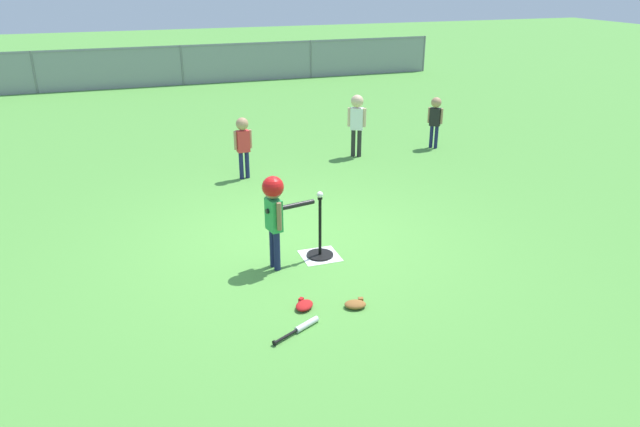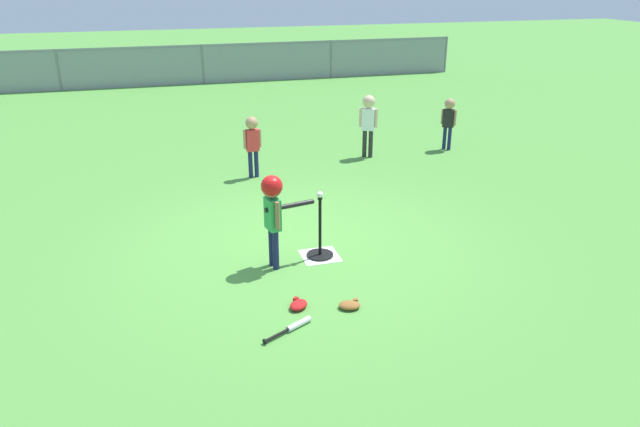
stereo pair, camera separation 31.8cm
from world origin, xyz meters
name	(u,v)px [view 1 (the left image)]	position (x,y,z in m)	size (l,w,h in m)	color
ground_plane	(299,241)	(0.00, 0.00, 0.00)	(60.00, 60.00, 0.00)	#51933D
home_plate	(320,256)	(0.11, -0.47, 0.00)	(0.44, 0.44, 0.01)	white
batting_tee	(320,247)	(0.11, -0.47, 0.12)	(0.32, 0.32, 0.75)	black
baseball_on_tee	(320,195)	(0.11, -0.47, 0.78)	(0.07, 0.07, 0.07)	white
batter_child	(274,204)	(-0.46, -0.59, 0.79)	(0.63, 0.31, 1.11)	#191E4C
fielder_deep_right	(435,116)	(3.70, 3.23, 0.63)	(0.22, 0.22, 0.98)	#191E4C
fielder_deep_left	(357,117)	(2.08, 3.19, 0.73)	(0.30, 0.22, 1.13)	#262626
fielder_near_left	(243,140)	(-0.12, 2.65, 0.65)	(0.30, 0.20, 1.01)	#191E4C
spare_bat_silver	(302,327)	(-0.56, -1.91, 0.03)	(0.53, 0.31, 0.06)	silver
glove_by_plate	(304,305)	(-0.43, -1.54, 0.04)	(0.27, 0.27, 0.07)	#B21919
glove_near_bats	(355,304)	(0.07, -1.70, 0.04)	(0.25, 0.21, 0.07)	brown
outfield_fence	(182,64)	(0.00, 11.67, 0.62)	(16.06, 0.06, 1.15)	slate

